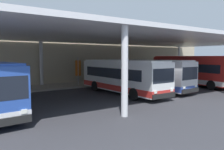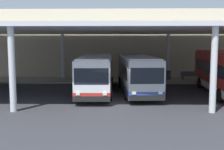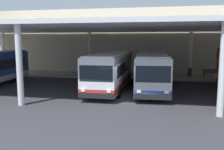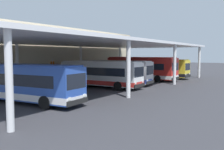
% 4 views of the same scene
% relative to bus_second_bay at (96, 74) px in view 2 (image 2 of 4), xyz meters
% --- Properties ---
extents(ground_plane, '(200.00, 200.00, 0.00)m').
position_rel_bus_second_bay_xyz_m(ground_plane, '(1.47, -4.04, -1.66)').
color(ground_plane, '#333338').
extents(platform_kerb, '(42.00, 4.50, 0.18)m').
position_rel_bus_second_bay_xyz_m(platform_kerb, '(1.47, 7.71, -1.57)').
color(platform_kerb, gray).
rests_on(platform_kerb, ground).
extents(station_building_facade, '(48.00, 1.60, 8.28)m').
position_rel_bus_second_bay_xyz_m(station_building_facade, '(1.47, 10.96, 2.48)').
color(station_building_facade, '#C1B293').
rests_on(station_building_facade, ground).
extents(canopy_shelter, '(40.00, 17.00, 5.55)m').
position_rel_bus_second_bay_xyz_m(canopy_shelter, '(1.47, 1.46, 3.66)').
color(canopy_shelter, silver).
rests_on(canopy_shelter, ground).
extents(bus_second_bay, '(2.81, 10.56, 3.17)m').
position_rel_bus_second_bay_xyz_m(bus_second_bay, '(0.00, 0.00, 0.00)').
color(bus_second_bay, white).
rests_on(bus_second_bay, ground).
extents(bus_middle_bay, '(3.22, 10.67, 3.17)m').
position_rel_bus_second_bay_xyz_m(bus_middle_bay, '(3.46, 0.42, 0.00)').
color(bus_middle_bay, '#B7B7BC').
rests_on(bus_middle_bay, ground).
extents(bus_far_bay, '(3.24, 11.47, 3.57)m').
position_rel_bus_second_bay_xyz_m(bus_far_bay, '(10.63, -0.12, 0.19)').
color(bus_far_bay, red).
rests_on(bus_far_bay, ground).
extents(bench_waiting, '(1.80, 0.45, 0.92)m').
position_rel_bus_second_bay_xyz_m(bench_waiting, '(9.73, 7.78, -0.99)').
color(bench_waiting, '#4C515B').
rests_on(bench_waiting, platform_kerb).
extents(trash_bin, '(0.52, 0.52, 0.98)m').
position_rel_bus_second_bay_xyz_m(trash_bin, '(7.50, 7.95, -0.98)').
color(trash_bin, '#33383D').
rests_on(trash_bin, platform_kerb).
extents(banner_sign, '(0.70, 0.12, 3.20)m').
position_rel_bus_second_bay_xyz_m(banner_sign, '(-1.20, 6.90, 0.32)').
color(banner_sign, '#B2B2B7').
rests_on(banner_sign, platform_kerb).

